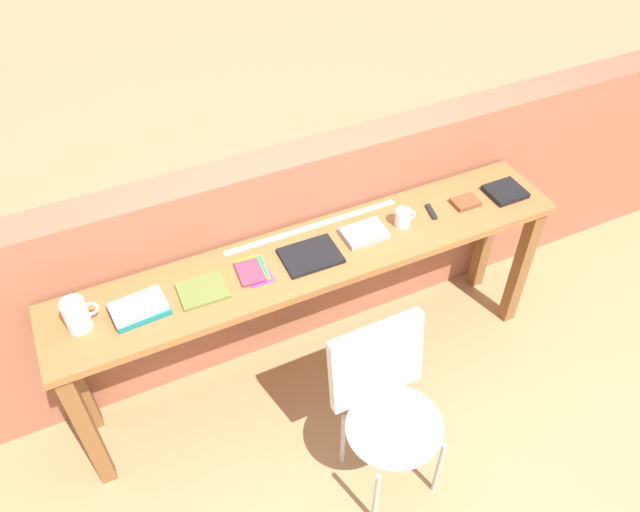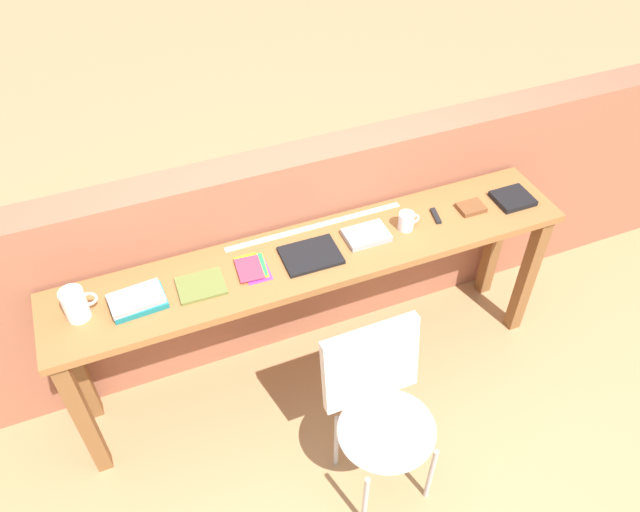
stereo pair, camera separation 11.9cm
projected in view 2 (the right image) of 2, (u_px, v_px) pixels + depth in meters
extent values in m
plane|color=tan|center=(338.00, 408.00, 3.31)|extent=(40.00, 40.00, 0.00)
cube|color=#9E5B42|center=(293.00, 249.00, 3.32)|extent=(6.00, 0.20, 1.21)
cube|color=#996033|center=(316.00, 255.00, 2.91)|extent=(2.50, 0.44, 0.04)
cube|color=brown|center=(83.00, 418.00, 2.79)|extent=(0.07, 0.07, 0.84)
cube|color=brown|center=(527.00, 275.00, 3.43)|extent=(0.07, 0.07, 0.84)
cube|color=brown|center=(75.00, 364.00, 3.00)|extent=(0.07, 0.07, 0.84)
cube|color=brown|center=(495.00, 239.00, 3.65)|extent=(0.07, 0.07, 0.84)
ellipsoid|color=white|center=(387.00, 430.00, 2.72)|extent=(0.44, 0.42, 0.08)
cube|color=white|center=(371.00, 364.00, 2.68)|extent=(0.44, 0.11, 0.40)
cylinder|color=#B2B2B7|center=(365.00, 501.00, 2.73)|extent=(0.02, 0.02, 0.41)
cylinder|color=#B2B2B7|center=(431.00, 474.00, 2.83)|extent=(0.02, 0.02, 0.41)
cylinder|color=#B2B2B7|center=(336.00, 441.00, 2.94)|extent=(0.02, 0.02, 0.41)
cylinder|color=#B2B2B7|center=(398.00, 418.00, 3.04)|extent=(0.02, 0.02, 0.41)
cylinder|color=white|center=(75.00, 304.00, 2.57)|extent=(0.10, 0.10, 0.15)
cone|color=white|center=(70.00, 295.00, 2.49)|extent=(0.04, 0.03, 0.04)
torus|color=white|center=(89.00, 299.00, 2.58)|extent=(0.07, 0.01, 0.07)
cube|color=#19757A|center=(139.00, 302.00, 2.66)|extent=(0.24, 0.16, 0.03)
cube|color=#9E9EA3|center=(136.00, 299.00, 2.64)|extent=(0.24, 0.16, 0.03)
cube|color=olive|center=(201.00, 286.00, 2.74)|extent=(0.21, 0.17, 0.01)
cube|color=purple|center=(256.00, 270.00, 2.82)|extent=(0.12, 0.17, 0.00)
cube|color=orange|center=(253.00, 267.00, 2.82)|extent=(0.14, 0.17, 0.00)
cube|color=green|center=(254.00, 266.00, 2.83)|extent=(0.12, 0.16, 0.00)
cube|color=yellow|center=(249.00, 266.00, 2.82)|extent=(0.11, 0.15, 0.00)
cube|color=#E5334C|center=(249.00, 269.00, 2.80)|extent=(0.12, 0.16, 0.00)
cube|color=black|center=(311.00, 255.00, 2.87)|extent=(0.27, 0.21, 0.02)
cube|color=#9E9EA3|center=(366.00, 235.00, 2.96)|extent=(0.21, 0.15, 0.03)
cylinder|color=white|center=(406.00, 221.00, 2.99)|extent=(0.08, 0.08, 0.09)
torus|color=white|center=(414.00, 219.00, 3.00)|extent=(0.06, 0.01, 0.06)
cube|color=black|center=(436.00, 216.00, 3.08)|extent=(0.05, 0.11, 0.02)
cube|color=brown|center=(471.00, 208.00, 3.12)|extent=(0.13, 0.10, 0.02)
cube|color=black|center=(513.00, 198.00, 3.17)|extent=(0.19, 0.17, 0.03)
cube|color=silver|center=(315.00, 226.00, 3.03)|extent=(0.91, 0.03, 0.00)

